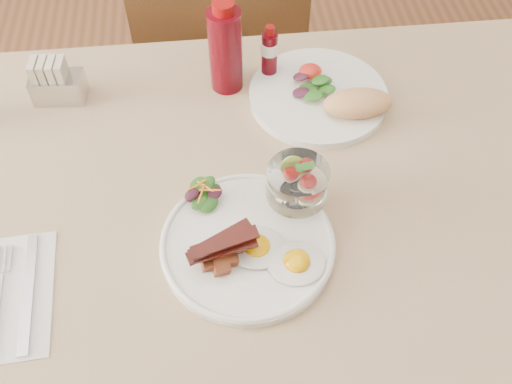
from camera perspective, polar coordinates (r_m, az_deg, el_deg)
The scene contains 12 objects.
table at distance 1.05m, azimuth -1.44°, elevation -3.56°, with size 1.33×0.88×0.75m.
chair_far at distance 1.61m, azimuth -3.52°, elevation 13.53°, with size 0.42×0.42×0.93m.
main_plate at distance 0.92m, azimuth -0.85°, elevation -5.28°, with size 0.28×0.28×0.02m, color white.
fried_eggs at distance 0.89m, azimuth 2.09°, elevation -6.25°, with size 0.16×0.12×0.03m.
bacon_potato_pile at distance 0.87m, azimuth -3.46°, elevation -5.92°, with size 0.12×0.07×0.05m.
side_salad at distance 0.95m, azimuth -5.23°, elevation -0.28°, with size 0.07×0.06×0.04m.
fruit_cup at distance 0.91m, azimuth 4.18°, elevation 0.90°, with size 0.10×0.10×0.10m.
second_plate at distance 1.13m, azimuth 7.14°, elevation 9.47°, with size 0.27×0.27×0.07m.
ketchup_bottle at distance 1.12m, azimuth -3.07°, elevation 14.09°, with size 0.08×0.08×0.19m.
hot_sauce_bottle at distance 1.15m, azimuth 1.35°, elevation 13.68°, with size 0.04×0.04×0.12m.
sugar_caddy at distance 1.18m, azimuth -19.37°, elevation 10.23°, with size 0.10×0.06×0.09m.
napkin_cutlery at distance 0.95m, azimuth -23.05°, elevation -9.49°, with size 0.13×0.22×0.01m.
Camera 1 is at (-0.04, -0.58, 1.54)m, focal length 40.00 mm.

